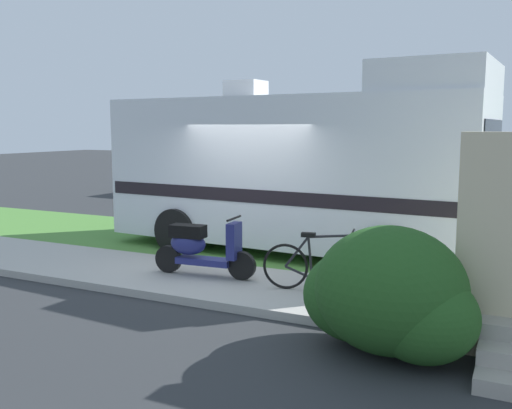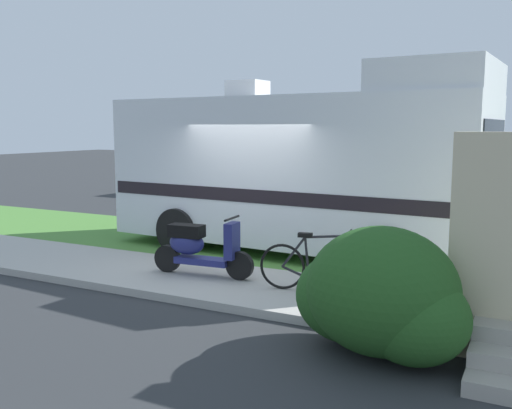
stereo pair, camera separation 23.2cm
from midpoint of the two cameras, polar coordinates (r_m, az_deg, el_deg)
name	(u,v)px [view 2 (the right image)]	position (r m, az deg, el deg)	size (l,w,h in m)	color
ground_plane	(238,268)	(9.98, -1.16, -6.41)	(80.00, 80.00, 0.00)	#2D3033
sidewalk	(201,281)	(8.96, -4.83, -7.68)	(24.00, 2.00, 0.12)	#ADAAA3
grass_strip	(274,249)	(11.28, 2.46, -4.54)	(24.00, 3.40, 0.08)	#4C8438
motorhome_rv	(300,169)	(10.81, 5.05, 3.60)	(7.19, 2.90, 3.50)	silver
scooter	(199,247)	(8.96, -5.06, -4.29)	(1.72, 0.50, 0.97)	black
bicycle	(318,266)	(8.11, 7.05, -6.19)	(1.67, 0.52, 0.89)	black
pickup_truck_far	(226,171)	(19.84, -2.74, 3.41)	(5.59, 2.41, 1.75)	#1E2328
bush_by_porch	(379,297)	(6.26, 13.39, -9.08)	(1.95, 1.46, 1.38)	#23511E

